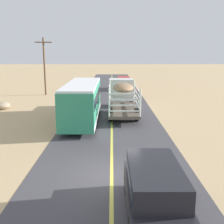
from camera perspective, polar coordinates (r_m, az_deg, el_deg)
ground_plane at (r=13.58m, az=-0.03°, el=-12.82°), size 240.00×240.00×0.00m
road_surface at (r=13.58m, az=-0.03°, el=-12.78°), size 8.00×120.00×0.02m
road_centre_line at (r=13.57m, az=-0.03°, el=-12.73°), size 0.16×117.60×0.00m
suv_near at (r=10.19m, az=8.59°, el=-15.13°), size 1.90×4.62×1.93m
livestock_truck at (r=27.70m, az=2.07°, el=3.99°), size 2.53×9.70×3.02m
bus at (r=23.29m, az=-5.97°, el=2.25°), size 2.54×10.00×3.21m
car_far at (r=43.36m, az=2.44°, el=6.02°), size 1.90×4.62×1.93m
power_pole_mid at (r=38.73m, az=-13.54°, el=9.37°), size 2.20×0.24×7.54m
boulder_mid_field at (r=30.57m, az=-21.48°, el=1.23°), size 1.62×1.66×0.75m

